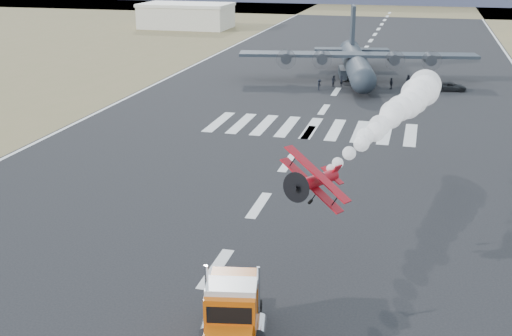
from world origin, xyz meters
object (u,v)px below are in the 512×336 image
at_px(aerobatic_biplane, 315,181).
at_px(crew_d, 391,83).
at_px(crew_b, 408,81).
at_px(crew_c, 319,85).
at_px(crew_e, 415,90).
at_px(crew_g, 341,81).
at_px(crew_a, 428,84).
at_px(support_vehicle, 451,87).
at_px(transport_aircraft, 356,62).
at_px(semi_truck, 232,315).
at_px(hangar_left, 186,15).
at_px(crew_f, 414,88).
at_px(crew_h, 334,81).

xyz_separation_m(aerobatic_biplane, crew_d, (1.49, 63.22, -5.88)).
height_order(crew_b, crew_d, crew_b).
relative_size(crew_c, crew_e, 1.05).
relative_size(crew_c, crew_g, 1.02).
bearing_deg(crew_a, support_vehicle, -64.71).
bearing_deg(crew_d, aerobatic_biplane, -24.83).
bearing_deg(crew_d, transport_aircraft, -161.10).
bearing_deg(support_vehicle, semi_truck, 163.26).
distance_m(semi_truck, crew_g, 73.09).
relative_size(hangar_left, transport_aircraft, 0.63).
relative_size(crew_b, crew_c, 1.08).
bearing_deg(crew_g, crew_f, -149.81).
height_order(crew_a, crew_f, crew_f).
relative_size(transport_aircraft, crew_h, 21.60).
bearing_deg(crew_g, semi_truck, 139.78).
bearing_deg(crew_e, crew_g, 132.13).
relative_size(crew_c, crew_h, 0.95).
relative_size(semi_truck, crew_a, 5.23).
xyz_separation_m(hangar_left, crew_h, (51.06, -69.16, -2.50)).
bearing_deg(crew_e, crew_a, 42.76).
xyz_separation_m(support_vehicle, crew_e, (-5.33, -4.82, 0.17)).
relative_size(transport_aircraft, crew_b, 21.02).
bearing_deg(crew_f, transport_aircraft, 73.23).
bearing_deg(crew_h, crew_d, -129.60).
bearing_deg(crew_b, semi_truck, -79.68).
distance_m(support_vehicle, crew_f, 6.94).
bearing_deg(aerobatic_biplane, crew_g, 107.70).
distance_m(crew_f, crew_h, 12.88).
height_order(support_vehicle, crew_b, crew_b).
distance_m(aerobatic_biplane, crew_f, 60.68).
bearing_deg(support_vehicle, crew_h, 87.91).
distance_m(crew_b, crew_h, 12.02).
distance_m(support_vehicle, crew_e, 7.19).
bearing_deg(crew_d, crew_a, 81.59).
height_order(hangar_left, crew_g, hangar_left).
distance_m(semi_truck, crew_b, 75.77).
height_order(aerobatic_biplane, support_vehicle, aerobatic_biplane).
height_order(support_vehicle, crew_a, crew_a).
xyz_separation_m(crew_e, crew_h, (-12.83, 3.47, 0.09)).
bearing_deg(hangar_left, crew_h, -53.56).
height_order(crew_c, crew_e, crew_c).
height_order(crew_a, crew_e, crew_a).
bearing_deg(transport_aircraft, crew_h, -120.75).
relative_size(transport_aircraft, crew_e, 23.88).
bearing_deg(semi_truck, aerobatic_biplane, 61.82).
xyz_separation_m(support_vehicle, crew_h, (-18.17, -1.36, 0.25)).
relative_size(hangar_left, crew_f, 13.37).
height_order(crew_f, crew_g, crew_f).
relative_size(hangar_left, semi_truck, 2.72).
bearing_deg(crew_c, support_vehicle, -66.25).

